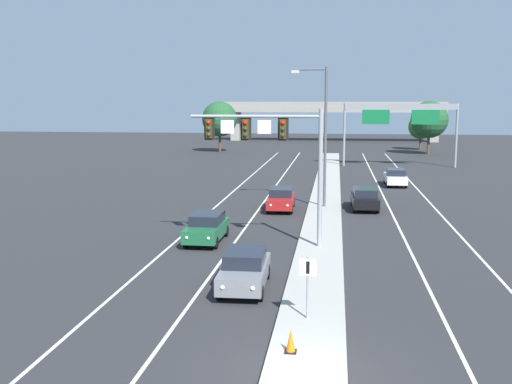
{
  "coord_description": "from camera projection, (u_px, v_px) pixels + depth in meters",
  "views": [
    {
      "loc": [
        0.76,
        -16.16,
        7.72
      ],
      "look_at": [
        -3.2,
        13.46,
        3.2
      ],
      "focal_mm": 42.16,
      "sensor_mm": 36.0,
      "label": 1
    }
  ],
  "objects": [
    {
      "name": "tree_far_left_a",
      "position": [
        220.0,
        119.0,
        91.48
      ],
      "size": [
        5.34,
        5.34,
        7.72
      ],
      "color": "#4C3823",
      "rests_on": "ground"
    },
    {
      "name": "overhead_signal_mast",
      "position": [
        274.0,
        145.0,
        31.24
      ],
      "size": [
        6.95,
        0.44,
        7.2
      ],
      "color": "gray",
      "rests_on": "median_island"
    },
    {
      "name": "traffic_cone_median_nose",
      "position": [
        291.0,
        341.0,
        18.25
      ],
      "size": [
        0.36,
        0.36,
        0.74
      ],
      "color": "black",
      "rests_on": "median_island"
    },
    {
      "name": "car_receding_white",
      "position": [
        395.0,
        177.0,
        55.32
      ],
      "size": [
        1.82,
        4.47,
        1.58
      ],
      "color": "silver",
      "rests_on": "ground"
    },
    {
      "name": "highway_sign_gantry",
      "position": [
        400.0,
        115.0,
        70.67
      ],
      "size": [
        13.28,
        0.42,
        7.5
      ],
      "color": "gray",
      "rests_on": "ground"
    },
    {
      "name": "car_oncoming_red",
      "position": [
        281.0,
        199.0,
        42.98
      ],
      "size": [
        1.92,
        4.51,
        1.58
      ],
      "color": "maroon",
      "rests_on": "ground"
    },
    {
      "name": "car_oncoming_grey",
      "position": [
        245.0,
        269.0,
        24.93
      ],
      "size": [
        1.92,
        4.51,
        1.58
      ],
      "color": "slate",
      "rests_on": "ground"
    },
    {
      "name": "lane_stripe_receding_center",
      "position": [
        393.0,
        216.0,
        40.98
      ],
      "size": [
        0.14,
        100.0,
        0.01
      ],
      "primitive_type": "cube",
      "color": "silver",
      "rests_on": "ground"
    },
    {
      "name": "edge_stripe_left",
      "position": [
        211.0,
        211.0,
        42.64
      ],
      "size": [
        0.14,
        100.0,
        0.01
      ],
      "primitive_type": "cube",
      "color": "silver",
      "rests_on": "ground"
    },
    {
      "name": "lane_stripe_oncoming_center",
      "position": [
        257.0,
        212.0,
        42.21
      ],
      "size": [
        0.14,
        100.0,
        0.01
      ],
      "primitive_type": "cube",
      "color": "silver",
      "rests_on": "ground"
    },
    {
      "name": "median_sign_post",
      "position": [
        308.0,
        279.0,
        20.95
      ],
      "size": [
        0.6,
        0.1,
        2.2
      ],
      "color": "gray",
      "rests_on": "median_island"
    },
    {
      "name": "ground_plane",
      "position": [
        305.0,
        375.0,
        17.09
      ],
      "size": [
        260.0,
        260.0,
        0.0
      ],
      "primitive_type": "plane",
      "color": "#28282B"
    },
    {
      "name": "street_lamp_median",
      "position": [
        322.0,
        129.0,
        42.96
      ],
      "size": [
        2.58,
        0.28,
        10.0
      ],
      "color": "#4C4C51",
      "rests_on": "median_island"
    },
    {
      "name": "overpass_bridge",
      "position": [
        333.0,
        111.0,
        116.98
      ],
      "size": [
        42.4,
        6.4,
        7.65
      ],
      "color": "gray",
      "rests_on": "ground"
    },
    {
      "name": "edge_stripe_right",
      "position": [
        443.0,
        217.0,
        40.54
      ],
      "size": [
        0.14,
        100.0,
        0.01
      ],
      "primitive_type": "cube",
      "color": "silver",
      "rests_on": "ground"
    },
    {
      "name": "median_island",
      "position": [
        321.0,
        235.0,
        34.72
      ],
      "size": [
        2.4,
        110.0,
        0.15
      ],
      "primitive_type": "cube",
      "color": "#9E9B93",
      "rests_on": "ground"
    },
    {
      "name": "tree_far_right_c",
      "position": [
        429.0,
        120.0,
        87.24
      ],
      "size": [
        5.41,
        5.41,
        7.82
      ],
      "color": "#4C3823",
      "rests_on": "ground"
    },
    {
      "name": "tree_far_right_b",
      "position": [
        421.0,
        127.0,
        95.68
      ],
      "size": [
        3.95,
        3.95,
        5.71
      ],
      "color": "#4C3823",
      "rests_on": "ground"
    },
    {
      "name": "car_receding_black",
      "position": [
        365.0,
        198.0,
        43.17
      ],
      "size": [
        1.91,
        4.51,
        1.58
      ],
      "color": "black",
      "rests_on": "ground"
    },
    {
      "name": "car_oncoming_green",
      "position": [
        207.0,
        227.0,
        33.23
      ],
      "size": [
        1.83,
        4.47,
        1.58
      ],
      "color": "#195633",
      "rests_on": "ground"
    }
  ]
}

